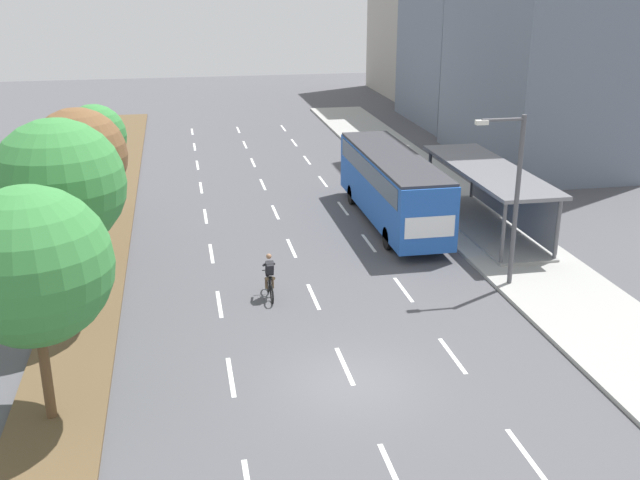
{
  "coord_description": "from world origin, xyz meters",
  "views": [
    {
      "loc": [
        -4.61,
        -18.95,
        11.46
      ],
      "look_at": [
        0.8,
        9.19,
        1.2
      ],
      "focal_mm": 42.17,
      "sensor_mm": 36.0,
      "label": 1
    }
  ],
  "objects_px": {
    "bus": "(392,182)",
    "bus_shelter": "(492,192)",
    "median_tree_second": "(59,185)",
    "median_tree_fourth": "(95,136)",
    "median_tree_third": "(79,156)",
    "cyclist": "(270,278)",
    "streetlight": "(513,189)",
    "median_tree_nearest": "(31,266)"
  },
  "relations": [
    {
      "from": "bus_shelter",
      "to": "median_tree_fourth",
      "type": "xyz_separation_m",
      "value": [
        -18.0,
        5.28,
        2.22
      ]
    },
    {
      "from": "bus_shelter",
      "to": "streetlight",
      "type": "bearing_deg",
      "value": -108.04
    },
    {
      "from": "median_tree_nearest",
      "to": "median_tree_third",
      "type": "bearing_deg",
      "value": 90.46
    },
    {
      "from": "cyclist",
      "to": "streetlight",
      "type": "relative_size",
      "value": 0.28
    },
    {
      "from": "cyclist",
      "to": "median_tree_second",
      "type": "bearing_deg",
      "value": -172.26
    },
    {
      "from": "median_tree_fourth",
      "to": "cyclist",
      "type": "bearing_deg",
      "value": -58.19
    },
    {
      "from": "median_tree_second",
      "to": "median_tree_fourth",
      "type": "bearing_deg",
      "value": 89.97
    },
    {
      "from": "bus",
      "to": "median_tree_fourth",
      "type": "height_order",
      "value": "median_tree_fourth"
    },
    {
      "from": "bus_shelter",
      "to": "median_tree_nearest",
      "type": "xyz_separation_m",
      "value": [
        -17.96,
        -12.75,
        2.61
      ]
    },
    {
      "from": "streetlight",
      "to": "median_tree_third",
      "type": "bearing_deg",
      "value": 160.18
    },
    {
      "from": "median_tree_second",
      "to": "streetlight",
      "type": "xyz_separation_m",
      "value": [
        15.9,
        0.26,
        -1.08
      ]
    },
    {
      "from": "bus_shelter",
      "to": "bus",
      "type": "xyz_separation_m",
      "value": [
        -4.28,
        1.89,
        0.2
      ]
    },
    {
      "from": "median_tree_second",
      "to": "median_tree_third",
      "type": "xyz_separation_m",
      "value": [
        -0.05,
        6.01,
        -0.44
      ]
    },
    {
      "from": "bus",
      "to": "streetlight",
      "type": "relative_size",
      "value": 1.74
    },
    {
      "from": "median_tree_second",
      "to": "median_tree_fourth",
      "type": "height_order",
      "value": "median_tree_second"
    },
    {
      "from": "median_tree_second",
      "to": "streetlight",
      "type": "distance_m",
      "value": 15.94
    },
    {
      "from": "cyclist",
      "to": "median_tree_second",
      "type": "xyz_separation_m",
      "value": [
        -6.88,
        -0.94,
        4.18
      ]
    },
    {
      "from": "bus",
      "to": "median_tree_nearest",
      "type": "height_order",
      "value": "median_tree_nearest"
    },
    {
      "from": "median_tree_nearest",
      "to": "cyclist",
      "type": "bearing_deg",
      "value": 45.46
    },
    {
      "from": "median_tree_fourth",
      "to": "streetlight",
      "type": "relative_size",
      "value": 0.84
    },
    {
      "from": "bus",
      "to": "cyclist",
      "type": "xyz_separation_m",
      "value": [
        -6.85,
        -7.69,
        -1.28
      ]
    },
    {
      "from": "bus_shelter",
      "to": "median_tree_nearest",
      "type": "bearing_deg",
      "value": -144.64
    },
    {
      "from": "cyclist",
      "to": "median_tree_fourth",
      "type": "relative_size",
      "value": 0.33
    },
    {
      "from": "bus",
      "to": "median_tree_fourth",
      "type": "relative_size",
      "value": 2.06
    },
    {
      "from": "median_tree_nearest",
      "to": "streetlight",
      "type": "distance_m",
      "value": 17.06
    },
    {
      "from": "median_tree_fourth",
      "to": "streetlight",
      "type": "bearing_deg",
      "value": -36.5
    },
    {
      "from": "median_tree_nearest",
      "to": "median_tree_fourth",
      "type": "distance_m",
      "value": 18.03
    },
    {
      "from": "bus",
      "to": "median_tree_nearest",
      "type": "bearing_deg",
      "value": -133.08
    },
    {
      "from": "bus_shelter",
      "to": "cyclist",
      "type": "xyz_separation_m",
      "value": [
        -11.13,
        -5.8,
        -1.08
      ]
    },
    {
      "from": "bus_shelter",
      "to": "streetlight",
      "type": "height_order",
      "value": "streetlight"
    },
    {
      "from": "bus_shelter",
      "to": "median_tree_nearest",
      "type": "relative_size",
      "value": 1.57
    },
    {
      "from": "median_tree_fourth",
      "to": "bus",
      "type": "bearing_deg",
      "value": -13.9
    },
    {
      "from": "cyclist",
      "to": "median_tree_second",
      "type": "distance_m",
      "value": 8.1
    },
    {
      "from": "median_tree_second",
      "to": "median_tree_fourth",
      "type": "xyz_separation_m",
      "value": [
        0.01,
        12.02,
        -0.88
      ]
    },
    {
      "from": "bus_shelter",
      "to": "median_tree_third",
      "type": "distance_m",
      "value": 18.27
    },
    {
      "from": "median_tree_fourth",
      "to": "median_tree_nearest",
      "type": "bearing_deg",
      "value": -89.87
    },
    {
      "from": "bus_shelter",
      "to": "bus",
      "type": "bearing_deg",
      "value": 156.21
    },
    {
      "from": "bus",
      "to": "cyclist",
      "type": "bearing_deg",
      "value": -131.69
    },
    {
      "from": "bus_shelter",
      "to": "streetlight",
      "type": "xyz_separation_m",
      "value": [
        -2.11,
        -6.48,
        2.02
      ]
    },
    {
      "from": "median_tree_third",
      "to": "median_tree_nearest",
      "type": "bearing_deg",
      "value": -89.54
    },
    {
      "from": "bus_shelter",
      "to": "bus",
      "type": "height_order",
      "value": "bus"
    },
    {
      "from": "bus",
      "to": "bus_shelter",
      "type": "bearing_deg",
      "value": -23.79
    }
  ]
}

